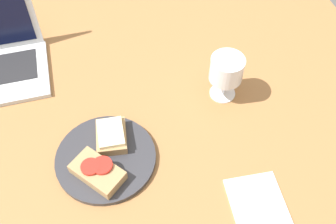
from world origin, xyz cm
name	(u,v)px	position (x,y,z in cm)	size (l,w,h in cm)	color
wooden_table	(142,131)	(0.00, 0.00, 1.50)	(140.00, 140.00, 3.00)	#9E6B3D
plate	(106,158)	(-9.76, -6.54, 3.62)	(22.87, 22.87, 1.24)	#333338
sandwich_with_cheese	(111,136)	(-7.52, -2.29, 5.76)	(7.88, 9.92, 3.24)	#A88456
sandwich_with_tomato	(97,172)	(-11.98, -10.72, 5.72)	(12.22, 12.89, 3.25)	#A88456
wine_glass	(226,71)	(22.67, 5.10, 11.58)	(8.25, 8.25, 12.39)	white
napkin	(258,206)	(19.40, -26.11, 3.20)	(11.44, 14.34, 0.40)	white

